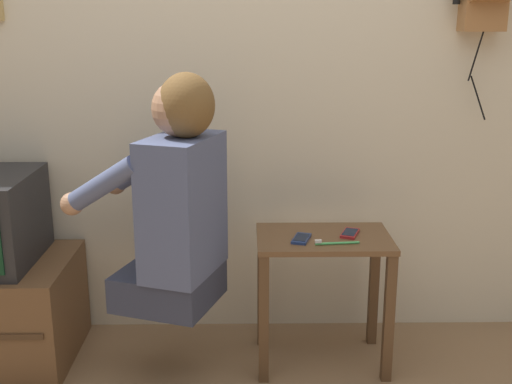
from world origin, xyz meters
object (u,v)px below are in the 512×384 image
(person, at_px, (176,199))
(cell_phone_spare, at_px, (350,233))
(cell_phone_held, at_px, (301,239))
(toothbrush, at_px, (334,243))

(person, xyz_separation_m, cell_phone_spare, (0.70, 0.16, -0.19))
(cell_phone_held, height_order, cell_phone_spare, same)
(cell_phone_held, relative_size, toothbrush, 0.76)
(person, relative_size, toothbrush, 5.07)
(person, relative_size, cell_phone_held, 6.70)
(person, bearing_deg, cell_phone_held, -59.55)
(person, bearing_deg, toothbrush, -66.87)
(cell_phone_held, xyz_separation_m, cell_phone_spare, (0.21, 0.06, 0.00))
(cell_phone_held, bearing_deg, person, -152.39)
(cell_phone_spare, distance_m, toothbrush, 0.15)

